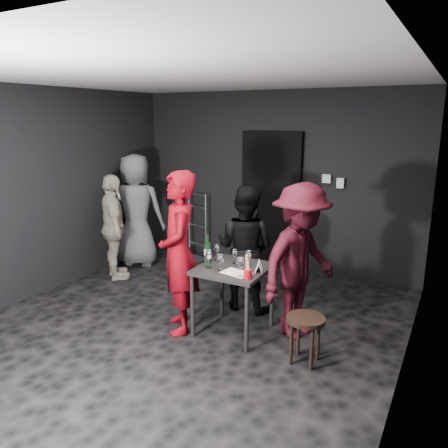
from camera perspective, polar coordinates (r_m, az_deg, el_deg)
The scene contains 26 objects.
floor at distance 5.05m, azimuth -5.33°, elevation -13.40°, with size 4.50×5.00×0.02m, color black.
ceiling at distance 4.52m, azimuth -6.13°, elevation 18.75°, with size 4.50×5.00×0.02m, color silver.
wall_back at distance 6.77m, azimuth 6.40°, elevation 5.61°, with size 4.50×0.04×2.70m, color black.
wall_left at distance 6.14m, azimuth -23.32°, elevation 3.73°, with size 0.04×5.00×2.70m, color black.
wall_right at distance 3.83m, azimuth 23.28°, elevation -1.78°, with size 0.04×5.00×2.70m, color black.
doorway at distance 6.77m, azimuth 6.14°, elevation 3.03°, with size 0.95×0.10×2.10m, color black.
wallbox_upper at distance 6.44m, azimuth 13.28°, elevation 5.80°, with size 0.12×0.06×0.12m, color #B7B7B2.
wallbox_lower at distance 6.39m, azimuth 14.99°, elevation 5.20°, with size 0.10×0.06×0.14m, color #B7B7B2.
hand_truck at distance 7.35m, azimuth -3.57°, elevation -2.83°, with size 0.37×0.32×1.09m.
tasting_table at distance 4.71m, azimuth 1.22°, elevation -6.77°, with size 0.72×0.72×0.75m.
stool at distance 4.31m, azimuth 10.61°, elevation -12.94°, with size 0.37×0.37×0.47m.
server_red at distance 4.67m, azimuth -5.98°, elevation -1.91°, with size 0.76×0.50×2.09m, color maroon.
woman_black at distance 5.28m, azimuth 2.74°, elevation -2.98°, with size 0.76×0.42×1.56m, color black.
man_maroon at distance 4.64m, azimuth 9.97°, elevation -3.77°, with size 1.19×0.55×1.84m, color #3A0A15.
bystander_cream at distance 6.46m, azimuth -14.22°, elevation -0.31°, with size 0.91×0.44×1.56m, color #BAAA96.
bystander_grey at distance 6.94m, azimuth -11.41°, elevation 3.03°, with size 1.02×0.55×2.08m, color #57575D.
tasting_mat at distance 4.50m, azimuth 1.57°, elevation -6.39°, with size 0.29×0.19×0.00m, color white.
wine_glass_a at distance 4.62m, azimuth -2.02°, elevation -4.51°, with size 0.08×0.08×0.21m, color white, non-canonical shape.
wine_glass_b at distance 4.87m, azimuth -0.93°, elevation -3.62°, with size 0.07×0.07×0.20m, color white, non-canonical shape.
wine_glass_c at distance 4.75m, azimuth 1.41°, elevation -4.18°, with size 0.07×0.07×0.18m, color white, non-canonical shape.
wine_glass_d at distance 4.52m, azimuth -0.48°, elevation -4.98°, with size 0.08×0.08×0.20m, color white, non-canonical shape.
wine_glass_e at distance 4.36m, azimuth 2.16°, elevation -5.52°, with size 0.08×0.08×0.22m, color white, non-canonical shape.
wine_glass_f at distance 4.66m, azimuth 3.16°, elevation -4.47°, with size 0.07×0.07×0.19m, color white, non-canonical shape.
wine_bottle at distance 4.77m, azimuth -2.15°, elevation -3.70°, with size 0.08×0.08×0.32m.
breadstick_cup at distance 4.31m, azimuth 3.14°, elevation -5.65°, with size 0.09×0.09×0.27m.
reserved_card at distance 4.55m, azimuth 4.39°, elevation -5.49°, with size 0.09×0.15×0.11m, color white, non-canonical shape.
Camera 1 is at (2.56, -3.70, 2.30)m, focal length 35.00 mm.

